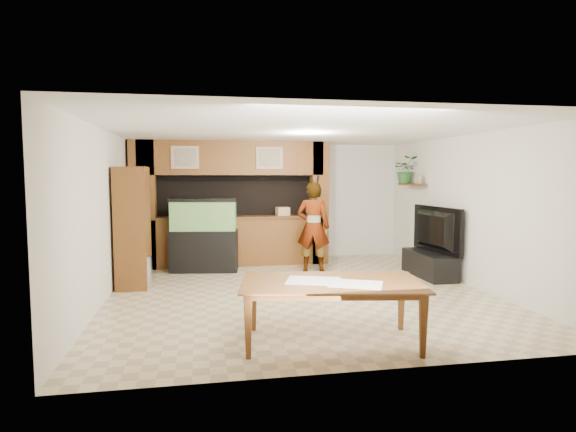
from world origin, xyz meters
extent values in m
plane|color=#CEBB8F|center=(0.00, 0.00, 0.00)|extent=(6.50, 6.50, 0.00)
plane|color=white|center=(0.00, 0.00, 2.60)|extent=(6.50, 6.50, 0.00)
plane|color=silver|center=(0.00, 3.25, 1.30)|extent=(6.00, 0.00, 6.00)
plane|color=silver|center=(-3.00, 0.00, 1.30)|extent=(0.00, 6.50, 6.50)
plane|color=silver|center=(3.00, 0.00, 1.30)|extent=(0.00, 6.50, 6.50)
cube|color=brown|center=(-0.90, 2.45, 0.50)|extent=(3.80, 0.35, 1.00)
cube|color=brown|center=(-0.90, 2.45, 1.02)|extent=(3.80, 0.43, 0.04)
cube|color=brown|center=(-0.90, 2.45, 2.25)|extent=(3.80, 0.35, 0.70)
cube|color=brown|center=(-2.70, 2.45, 1.30)|extent=(0.50, 0.35, 2.60)
cube|color=brown|center=(0.95, 2.45, 1.30)|extent=(0.35, 0.35, 2.60)
cube|color=black|center=(-0.90, 3.00, 1.45)|extent=(4.20, 0.45, 0.85)
cube|color=tan|center=(-1.85, 2.26, 2.25)|extent=(0.55, 0.03, 0.45)
cube|color=tan|center=(-1.85, 2.24, 2.25)|extent=(0.43, 0.01, 0.35)
cube|color=tan|center=(-0.15, 2.26, 2.25)|extent=(0.55, 0.03, 0.45)
cube|color=tan|center=(-0.15, 2.24, 2.25)|extent=(0.43, 0.01, 0.35)
cylinder|color=black|center=(-2.97, 1.00, 1.90)|extent=(0.04, 0.25, 0.25)
cylinder|color=white|center=(-2.94, 1.00, 1.90)|extent=(0.01, 0.21, 0.21)
cube|color=brown|center=(2.85, 1.95, 1.70)|extent=(0.25, 0.90, 0.04)
cube|color=brown|center=(-2.70, 0.87, 1.02)|extent=(0.51, 0.83, 2.04)
cylinder|color=#B2B2B7|center=(-2.53, 0.68, 0.27)|extent=(0.30, 0.30, 0.55)
cube|color=black|center=(-1.50, 1.95, 0.41)|extent=(1.31, 0.49, 0.82)
cube|color=#348244|center=(-1.50, 1.95, 1.10)|extent=(1.25, 0.46, 0.57)
cube|color=black|center=(-1.50, 1.95, 1.42)|extent=(1.31, 0.49, 0.07)
cube|color=black|center=(2.65, 0.70, 0.23)|extent=(0.50, 1.36, 0.45)
imported|color=black|center=(2.65, 0.70, 0.88)|extent=(0.35, 1.51, 0.86)
cube|color=tan|center=(2.85, 1.64, 1.81)|extent=(0.04, 0.14, 0.18)
imported|color=#235926|center=(2.82, 2.21, 2.01)|extent=(0.65, 0.61, 0.58)
imported|color=#A87F5C|center=(0.61, 1.54, 0.89)|extent=(0.75, 0.61, 1.77)
cylinder|color=black|center=(0.66, 1.38, 1.82)|extent=(0.04, 0.11, 0.17)
imported|color=brown|center=(-0.13, -2.47, 0.36)|extent=(2.18, 1.45, 0.71)
cube|color=silver|center=(-0.32, -2.37, 0.72)|extent=(0.70, 0.60, 0.01)
cube|color=silver|center=(0.10, -2.62, 0.72)|extent=(0.68, 0.61, 0.01)
cube|color=tan|center=(0.16, 2.45, 1.13)|extent=(0.30, 0.23, 0.18)
camera|label=1|loc=(-1.57, -7.59, 1.92)|focal=30.00mm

